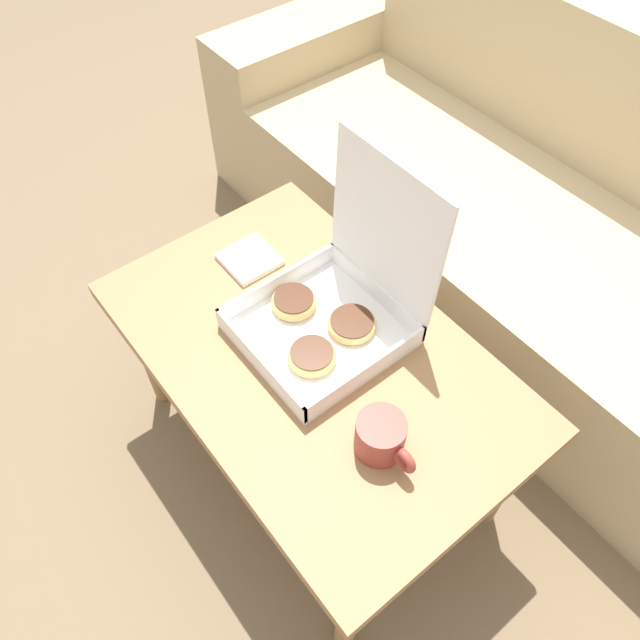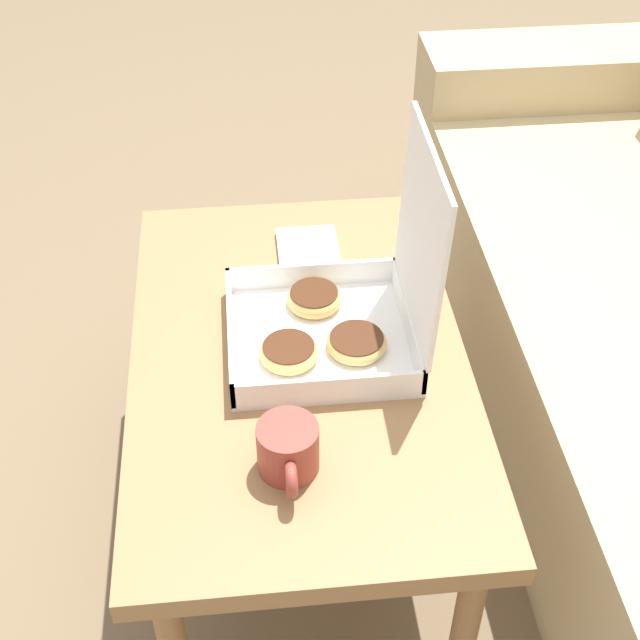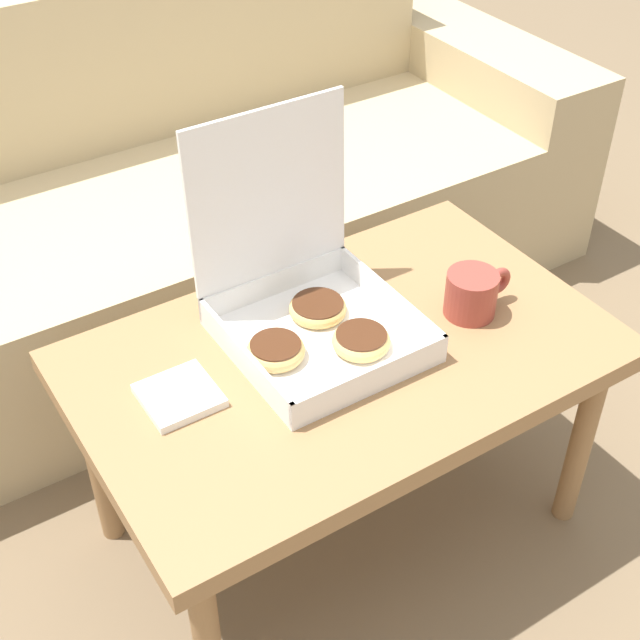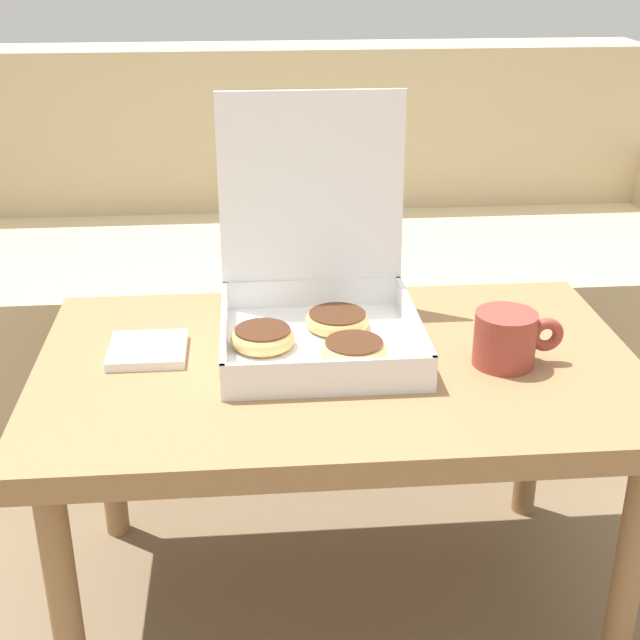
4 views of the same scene
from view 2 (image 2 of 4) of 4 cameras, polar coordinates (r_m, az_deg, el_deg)
ground_plane at (r=1.91m, az=0.95°, el=-12.31°), size 12.00×12.00×0.00m
coffee_table at (r=1.59m, az=-1.37°, el=-3.45°), size 0.93×0.58×0.47m
pastry_box at (r=1.53m, az=1.45°, el=0.61°), size 0.31×0.33×0.38m
coffee_mug at (r=1.34m, az=-2.05°, el=-8.29°), size 0.14×0.09×0.08m
napkin_stack at (r=1.77m, az=-0.80°, el=4.71°), size 0.12×0.12×0.02m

